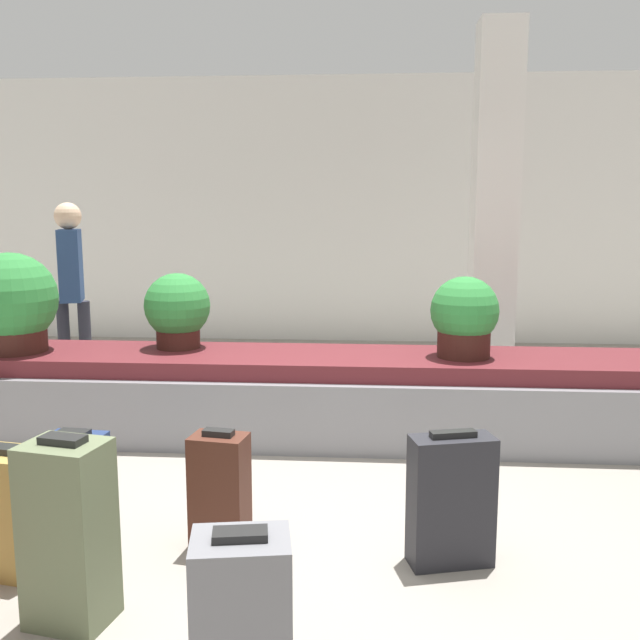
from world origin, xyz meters
name	(u,v)px	position (x,y,z in m)	size (l,w,h in m)	color
ground_plane	(295,543)	(0.00, 0.00, 0.00)	(18.00, 18.00, 0.00)	gray
back_wall	(343,211)	(0.00, 5.45, 1.60)	(18.00, 0.06, 3.20)	silver
carousel	(320,396)	(0.00, 1.71, 0.29)	(6.22, 0.95, 0.61)	gray
pillar	(494,214)	(1.42, 2.98, 1.60)	(0.37, 0.37, 3.20)	silver
suitcase_0	(220,492)	(-0.36, -0.08, 0.29)	(0.29, 0.23, 0.61)	#472319
suitcase_2	(242,605)	(-0.08, -1.00, 0.26)	(0.39, 0.33, 0.55)	slate
suitcase_4	(451,500)	(0.75, -0.14, 0.31)	(0.42, 0.27, 0.65)	#232328
suitcase_5	(77,481)	(-1.16, 0.10, 0.25)	(0.31, 0.24, 0.53)	navy
suitcase_6	(68,533)	(-0.83, -0.74, 0.38)	(0.36, 0.31, 0.79)	#5B6647
suitcase_7	(7,511)	(-1.29, -0.36, 0.29)	(0.42, 0.31, 0.60)	#A3843D
potted_plant_0	(464,317)	(1.03, 1.69, 0.90)	(0.48, 0.48, 0.58)	#381914
potted_plant_1	(11,304)	(-2.26, 1.64, 0.97)	(0.67, 0.67, 0.73)	#381914
potted_plant_2	(177,310)	(-1.09, 1.87, 0.90)	(0.49, 0.49, 0.57)	#381914
traveler_0	(71,279)	(-2.34, 2.88, 1.02)	(0.31, 0.36, 1.70)	#282833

